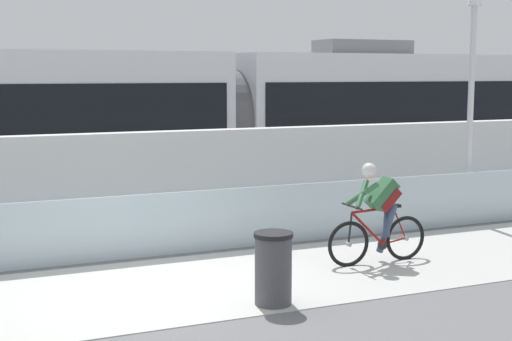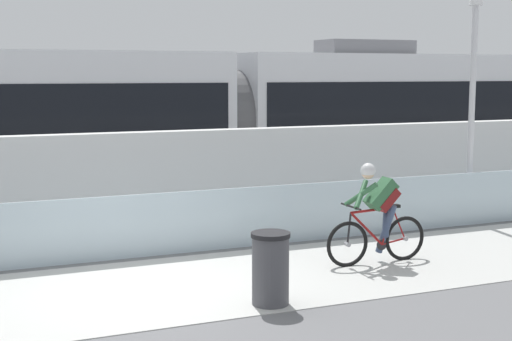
% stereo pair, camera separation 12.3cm
% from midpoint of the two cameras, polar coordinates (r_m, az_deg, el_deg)
% --- Properties ---
extents(ground_plane, '(200.00, 200.00, 0.00)m').
position_cam_midpoint_polar(ground_plane, '(10.42, -8.51, -9.18)').
color(ground_plane, slate).
extents(bike_path_deck, '(32.00, 3.20, 0.01)m').
position_cam_midpoint_polar(bike_path_deck, '(10.42, -8.51, -9.15)').
color(bike_path_deck, beige).
rests_on(bike_path_deck, ground).
extents(glass_parapet, '(32.00, 0.05, 1.04)m').
position_cam_midpoint_polar(glass_parapet, '(12.04, -10.83, -4.39)').
color(glass_parapet, silver).
rests_on(glass_parapet, ground).
extents(concrete_barrier_wall, '(32.00, 0.36, 1.90)m').
position_cam_midpoint_polar(concrete_barrier_wall, '(13.70, -12.52, -1.15)').
color(concrete_barrier_wall, silver).
rests_on(concrete_barrier_wall, ground).
extents(tram_rail_near, '(32.00, 0.08, 0.01)m').
position_cam_midpoint_polar(tram_rail_near, '(16.27, -14.08, -3.21)').
color(tram_rail_near, '#595654').
rests_on(tram_rail_near, ground).
extents(tram_rail_far, '(32.00, 0.08, 0.01)m').
position_cam_midpoint_polar(tram_rail_far, '(17.67, -14.84, -2.39)').
color(tram_rail_far, '#595654').
rests_on(tram_rail_far, ground).
extents(tram, '(22.56, 2.54, 3.81)m').
position_cam_midpoint_polar(tram, '(17.69, -2.57, 4.04)').
color(tram, silver).
rests_on(tram, ground).
extents(cyclist_on_bike, '(1.77, 0.58, 1.61)m').
position_cam_midpoint_polar(cyclist_on_bike, '(11.69, 9.17, -3.40)').
color(cyclist_on_bike, black).
rests_on(cyclist_on_bike, ground).
extents(lamp_post_antenna, '(0.28, 0.28, 5.20)m').
position_cam_midpoint_polar(lamp_post_antenna, '(15.28, 16.22, 8.43)').
color(lamp_post_antenna, gray).
rests_on(lamp_post_antenna, ground).
extents(trash_bin, '(0.51, 0.51, 0.96)m').
position_cam_midpoint_polar(trash_bin, '(9.57, 0.98, -7.61)').
color(trash_bin, '#47474C').
rests_on(trash_bin, ground).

